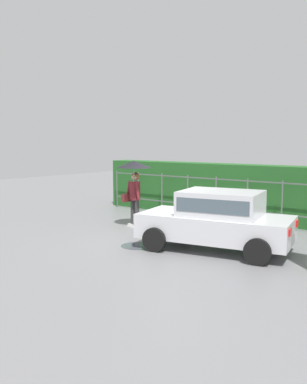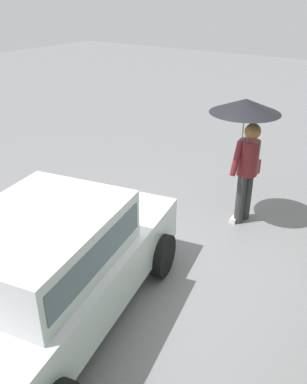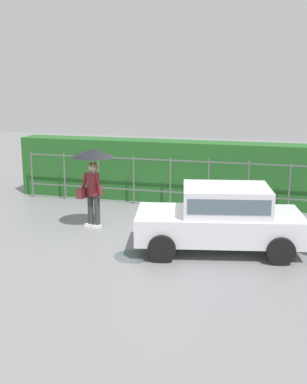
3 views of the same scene
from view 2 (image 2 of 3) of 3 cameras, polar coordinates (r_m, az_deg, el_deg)
ground_plane at (r=6.03m, az=1.39°, el=-9.41°), size 40.00×40.00×0.00m
car at (r=4.72m, az=-14.54°, el=-9.95°), size 3.96×2.44×1.48m
pedestrian at (r=6.47m, az=12.99°, el=8.58°), size 1.09×1.09×2.10m
puddle_near at (r=6.75m, az=-7.78°, el=-5.28°), size 0.86×0.86×0.00m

